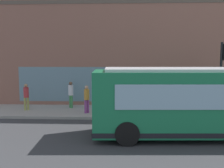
# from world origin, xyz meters

# --- Properties ---
(ground) EXTENTS (120.00, 120.00, 0.00)m
(ground) POSITION_xyz_m (0.00, 0.00, 0.00)
(ground) COLOR #38383A
(sidewalk_curb) EXTENTS (3.60, 40.00, 0.15)m
(sidewalk_curb) POSITION_xyz_m (4.40, 0.00, 0.07)
(sidewalk_curb) COLOR #9E9991
(sidewalk_curb) RESTS_ON ground
(building_corner) EXTENTS (7.83, 23.90, 13.04)m
(building_corner) POSITION_xyz_m (10.09, 0.00, 6.51)
(building_corner) COLOR #8C5B4C
(building_corner) RESTS_ON ground
(city_bus_nearside) EXTENTS (2.99, 10.14, 3.07)m
(city_bus_nearside) POSITION_xyz_m (-0.24, -2.64, 1.55)
(city_bus_nearside) COLOR #197247
(city_bus_nearside) RESTS_ON ground
(traffic_light_near_corner) EXTENTS (0.32, 0.49, 4.19)m
(traffic_light_near_corner) POSITION_xyz_m (3.02, -4.48, 3.07)
(traffic_light_near_corner) COLOR black
(traffic_light_near_corner) RESTS_ON sidewalk_curb
(fire_hydrant) EXTENTS (0.35, 0.35, 0.74)m
(fire_hydrant) POSITION_xyz_m (4.95, -1.55, 0.51)
(fire_hydrant) COLOR red
(fire_hydrant) RESTS_ON sidewalk_curb
(pedestrian_by_light_pole) EXTENTS (0.32, 0.32, 1.74)m
(pedestrian_by_light_pole) POSITION_xyz_m (5.15, 4.50, 1.15)
(pedestrian_by_light_pole) COLOR #3F8C4C
(pedestrian_by_light_pole) RESTS_ON sidewalk_curb
(pedestrian_near_building_entrance) EXTENTS (0.32, 0.32, 1.67)m
(pedestrian_near_building_entrance) POSITION_xyz_m (3.65, 3.24, 1.11)
(pedestrian_near_building_entrance) COLOR #8C3F8C
(pedestrian_near_building_entrance) RESTS_ON sidewalk_curb
(pedestrian_near_hydrant) EXTENTS (0.32, 0.32, 1.68)m
(pedestrian_near_hydrant) POSITION_xyz_m (4.29, 7.16, 1.11)
(pedestrian_near_hydrant) COLOR #99994C
(pedestrian_near_hydrant) RESTS_ON sidewalk_curb
(newspaper_vending_box) EXTENTS (0.44, 0.43, 0.90)m
(newspaper_vending_box) POSITION_xyz_m (4.67, -2.88, 0.60)
(newspaper_vending_box) COLOR #BF3F19
(newspaper_vending_box) RESTS_ON sidewalk_curb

